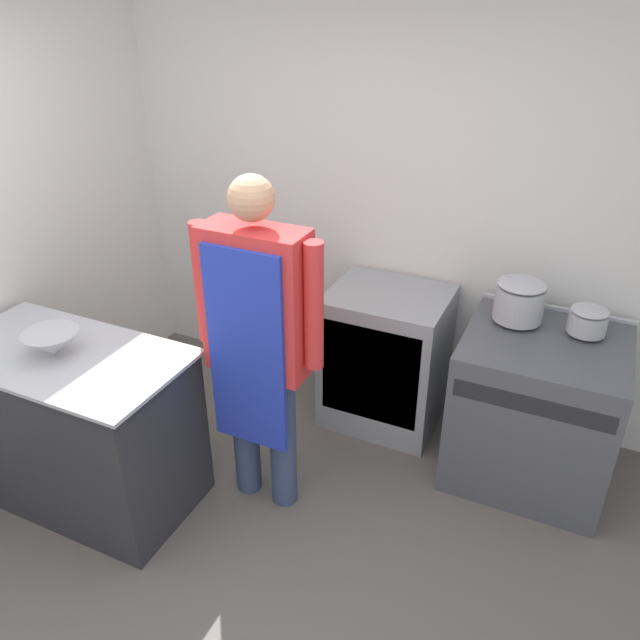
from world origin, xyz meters
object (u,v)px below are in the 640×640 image
at_px(fridge_unit, 385,358).
at_px(mixing_bowl, 52,344).
at_px(stove, 534,408).
at_px(stock_pot, 520,300).
at_px(sauce_pot, 588,320).
at_px(person_cook, 258,332).

height_order(fridge_unit, mixing_bowl, mixing_bowl).
xyz_separation_m(stove, mixing_bowl, (-2.18, -1.24, 0.53)).
xyz_separation_m(fridge_unit, stock_pot, (0.73, 0.01, 0.56)).
bearing_deg(sauce_pot, person_cook, -146.45).
bearing_deg(stove, sauce_pot, 39.75).
height_order(fridge_unit, stock_pot, stock_pot).
distance_m(mixing_bowl, stock_pot, 2.42).
height_order(fridge_unit, sauce_pot, sauce_pot).
distance_m(person_cook, sauce_pot, 1.73).
distance_m(stock_pot, sauce_pot, 0.36).
distance_m(stove, sauce_pot, 0.57).
relative_size(stove, person_cook, 0.49).
height_order(fridge_unit, person_cook, person_cook).
xyz_separation_m(fridge_unit, person_cook, (-0.35, -0.94, 0.59)).
bearing_deg(fridge_unit, stock_pot, 1.04).
xyz_separation_m(person_cook, mixing_bowl, (-0.91, -0.42, -0.07)).
distance_m(person_cook, stock_pot, 1.44).
relative_size(person_cook, stock_pot, 6.77).
bearing_deg(mixing_bowl, fridge_unit, 47.19).
distance_m(fridge_unit, sauce_pot, 1.21).
bearing_deg(stock_pot, sauce_pot, 0.00).
height_order(person_cook, stock_pot, person_cook).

